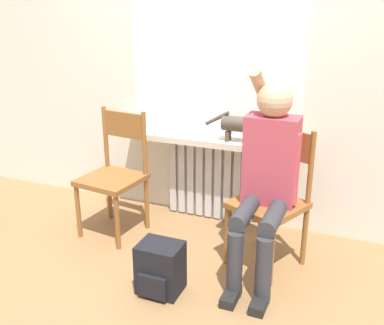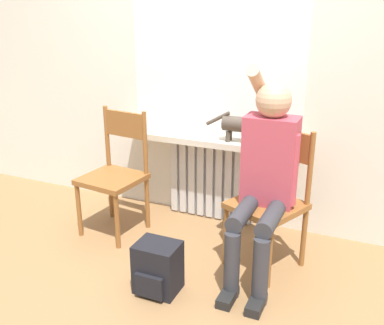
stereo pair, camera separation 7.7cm
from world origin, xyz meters
name	(u,v)px [view 1 (the left image)]	position (x,y,z in m)	size (l,w,h in m)	color
ground_plane	(148,291)	(0.00, 0.00, 0.00)	(12.00, 12.00, 0.00)	olive
wall_with_window	(215,55)	(0.00, 1.23, 1.35)	(7.00, 0.06, 2.70)	silver
radiator	(210,179)	(0.00, 1.15, 0.34)	(0.73, 0.08, 0.68)	silver
windowsill	(207,140)	(0.00, 1.07, 0.71)	(1.47, 0.26, 0.05)	beige
window_glass	(214,49)	(0.00, 1.20, 1.40)	(1.42, 0.01, 1.33)	white
chair_left	(115,173)	(-0.60, 0.64, 0.49)	(0.48, 0.48, 0.97)	brown
chair_right	(272,197)	(0.63, 0.64, 0.49)	(0.57, 0.57, 0.97)	brown
person	(267,171)	(0.61, 0.53, 0.72)	(0.36, 1.00, 1.38)	#333338
cat	(243,125)	(0.30, 1.03, 0.87)	(0.50, 0.12, 0.23)	#4C4238
backpack	(160,268)	(0.07, 0.04, 0.16)	(0.27, 0.24, 0.33)	black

